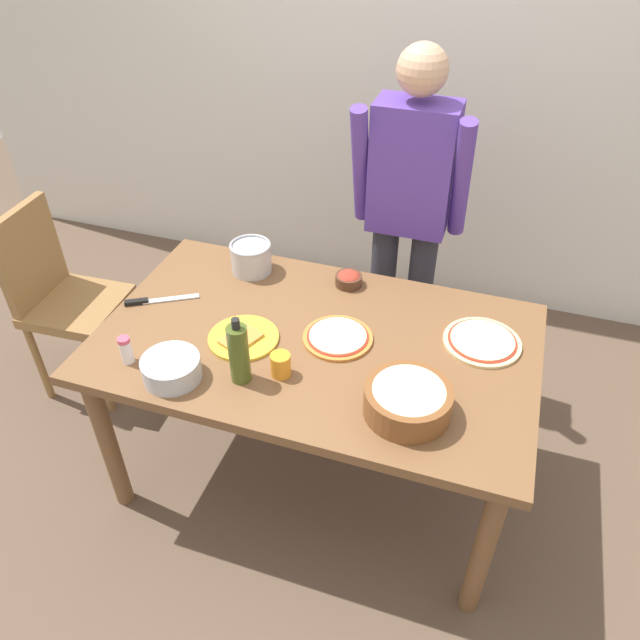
% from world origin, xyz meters
% --- Properties ---
extents(ground, '(8.00, 8.00, 0.00)m').
position_xyz_m(ground, '(0.00, 0.00, 0.00)').
color(ground, brown).
extents(wall_back, '(5.60, 0.10, 2.60)m').
position_xyz_m(wall_back, '(0.00, 1.60, 1.30)').
color(wall_back, silver).
rests_on(wall_back, ground).
extents(dining_table, '(1.60, 0.96, 0.76)m').
position_xyz_m(dining_table, '(0.00, 0.00, 0.67)').
color(dining_table, brown).
rests_on(dining_table, ground).
extents(person_cook, '(0.49, 0.25, 1.62)m').
position_xyz_m(person_cook, '(0.17, 0.76, 0.94)').
color(person_cook, '#2D2D38').
rests_on(person_cook, ground).
extents(chair_wooden_left, '(0.42, 0.42, 0.95)m').
position_xyz_m(chair_wooden_left, '(-1.32, 0.19, 0.54)').
color(chair_wooden_left, olive).
rests_on(chair_wooden_left, ground).
extents(pizza_raw_on_board, '(0.28, 0.28, 0.02)m').
position_xyz_m(pizza_raw_on_board, '(0.58, 0.17, 0.77)').
color(pizza_raw_on_board, beige).
rests_on(pizza_raw_on_board, dining_table).
extents(pizza_cooked_on_tray, '(0.26, 0.26, 0.02)m').
position_xyz_m(pizza_cooked_on_tray, '(0.08, 0.02, 0.77)').
color(pizza_cooked_on_tray, '#C67A33').
rests_on(pizza_cooked_on_tray, dining_table).
extents(plate_with_slice, '(0.26, 0.26, 0.02)m').
position_xyz_m(plate_with_slice, '(-0.25, -0.09, 0.77)').
color(plate_with_slice, gold).
rests_on(plate_with_slice, dining_table).
extents(popcorn_bowl, '(0.28, 0.28, 0.11)m').
position_xyz_m(popcorn_bowl, '(0.39, -0.25, 0.82)').
color(popcorn_bowl, brown).
rests_on(popcorn_bowl, dining_table).
extents(mixing_bowl_steel, '(0.20, 0.20, 0.08)m').
position_xyz_m(mixing_bowl_steel, '(-0.40, -0.35, 0.80)').
color(mixing_bowl_steel, '#B7B7BC').
rests_on(mixing_bowl_steel, dining_table).
extents(small_sauce_bowl, '(0.11, 0.11, 0.06)m').
position_xyz_m(small_sauce_bowl, '(0.02, 0.37, 0.79)').
color(small_sauce_bowl, '#4C2D1E').
rests_on(small_sauce_bowl, dining_table).
extents(olive_oil_bottle, '(0.07, 0.07, 0.26)m').
position_xyz_m(olive_oil_bottle, '(-0.17, -0.28, 0.87)').
color(olive_oil_bottle, '#47561E').
rests_on(olive_oil_bottle, dining_table).
extents(steel_pot, '(0.17, 0.17, 0.13)m').
position_xyz_m(steel_pot, '(-0.40, 0.34, 0.83)').
color(steel_pot, '#B7B7BC').
rests_on(steel_pot, dining_table).
extents(cup_orange, '(0.07, 0.07, 0.08)m').
position_xyz_m(cup_orange, '(-0.05, -0.21, 0.80)').
color(cup_orange, orange).
rests_on(cup_orange, dining_table).
extents(salt_shaker, '(0.04, 0.04, 0.11)m').
position_xyz_m(salt_shaker, '(-0.58, -0.32, 0.81)').
color(salt_shaker, white).
rests_on(salt_shaker, dining_table).
extents(chef_knife, '(0.26, 0.17, 0.02)m').
position_xyz_m(chef_knife, '(-0.68, 0.01, 0.77)').
color(chef_knife, silver).
rests_on(chef_knife, dining_table).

